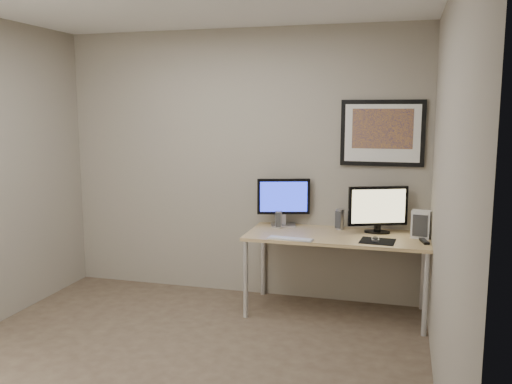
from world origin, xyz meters
TOP-DOWN VIEW (x-y plane):
  - floor at (0.00, 0.00)m, footprint 3.60×3.60m
  - room at (0.00, 0.45)m, footprint 3.60×3.60m
  - desk at (1.00, 1.35)m, footprint 1.60×0.70m
  - framed_art at (1.35, 1.68)m, footprint 0.75×0.04m
  - monitor_large at (0.46, 1.58)m, footprint 0.49×0.22m
  - monitor_tv at (1.34, 1.51)m, footprint 0.52×0.23m
  - speaker_left at (0.43, 1.48)m, footprint 0.07×0.07m
  - speaker_right at (1.00, 1.57)m, footprint 0.10×0.10m
  - keyboard at (0.64, 1.06)m, footprint 0.40×0.14m
  - mousepad at (1.36, 1.19)m, footprint 0.31×0.28m
  - mouse at (1.34, 1.20)m, footprint 0.06×0.10m
  - remote at (1.74, 1.26)m, footprint 0.08×0.18m
  - fan_unit at (1.71, 1.42)m, footprint 0.17×0.14m

SIDE VIEW (x-z plane):
  - floor at x=0.00m, z-range 0.00..0.00m
  - desk at x=1.00m, z-range 0.30..1.03m
  - mousepad at x=1.36m, z-range 0.73..0.73m
  - keyboard at x=0.64m, z-range 0.73..0.74m
  - remote at x=1.74m, z-range 0.73..0.75m
  - mouse at x=1.34m, z-range 0.73..0.77m
  - speaker_left at x=0.43m, z-range 0.73..0.89m
  - speaker_right at x=1.00m, z-range 0.73..0.92m
  - fan_unit at x=1.71m, z-range 0.73..0.97m
  - monitor_tv at x=1.34m, z-range 0.74..1.17m
  - monitor_large at x=0.46m, z-range 0.76..1.21m
  - framed_art at x=1.35m, z-range 1.32..1.92m
  - room at x=0.00m, z-range -0.16..3.44m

